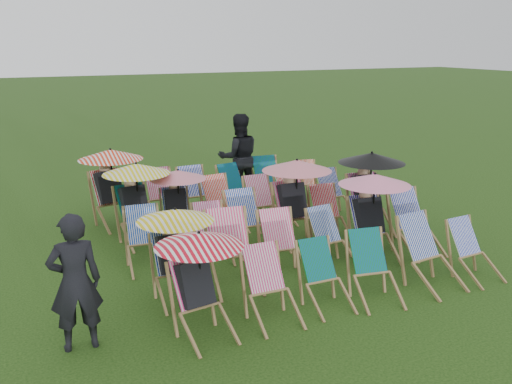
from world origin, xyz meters
name	(u,v)px	position (x,y,z in m)	size (l,w,h in m)	color
ground	(273,248)	(0.00, 0.00, 0.00)	(100.00, 100.00, 0.00)	#14330B
deckchair_0	(201,284)	(-2.06, -2.19, 0.65)	(1.03, 1.11, 1.22)	olive
deckchair_1	(272,287)	(-1.16, -2.22, 0.44)	(0.59, 0.82, 0.88)	olive
deckchair_2	(326,277)	(-0.36, -2.18, 0.41)	(0.55, 0.77, 0.83)	olive
deckchair_3	(375,269)	(0.32, -2.30, 0.44)	(0.71, 0.90, 0.88)	olive
deckchair_4	(432,254)	(1.31, -2.27, 0.48)	(0.73, 0.95, 0.97)	olive
deckchair_5	(476,251)	(2.08, -2.32, 0.41)	(0.60, 0.80, 0.83)	olive
deckchair_6	(176,253)	(-2.02, -1.12, 0.64)	(1.02, 1.06, 1.21)	olive
deckchair_7	(233,252)	(-1.17, -1.09, 0.51)	(0.79, 1.02, 1.02)	olive
deckchair_8	(284,246)	(-0.36, -1.05, 0.46)	(0.68, 0.89, 0.91)	olive
deckchair_9	(333,239)	(0.49, -1.04, 0.43)	(0.65, 0.84, 0.86)	olive
deckchair_10	(374,215)	(1.23, -1.03, 0.70)	(1.13, 1.19, 1.34)	olive
deckchair_11	(416,223)	(2.03, -1.12, 0.49)	(0.66, 0.91, 0.98)	olive
deckchair_12	(146,240)	(-2.10, 0.10, 0.45)	(0.67, 0.87, 0.89)	olive
deckchair_13	(212,234)	(-1.08, -0.03, 0.43)	(0.66, 0.85, 0.85)	olive
deckchair_14	(249,222)	(-0.38, 0.13, 0.47)	(0.64, 0.88, 0.94)	olive
deckchair_15	(296,200)	(0.52, 0.15, 0.74)	(1.18, 1.24, 1.40)	olive
deckchair_16	(330,214)	(1.12, 0.02, 0.44)	(0.67, 0.87, 0.89)	olive
deckchair_17	(370,191)	(1.99, 0.08, 0.75)	(1.19, 1.27, 1.41)	olive
deckchair_18	(138,202)	(-1.91, 1.28, 0.71)	(1.13, 1.22, 1.34)	olive
deckchair_19	(177,203)	(-1.22, 1.26, 0.62)	(0.99, 1.05, 1.17)	olive
deckchair_20	(224,205)	(-0.36, 1.24, 0.47)	(0.74, 0.95, 0.95)	olive
deckchair_21	(264,203)	(0.40, 1.14, 0.45)	(0.60, 0.83, 0.89)	olive
deckchair_22	(296,198)	(1.12, 1.24, 0.42)	(0.68, 0.86, 0.85)	olive
deckchair_23	(336,194)	(1.97, 1.14, 0.44)	(0.62, 0.83, 0.87)	olive
deckchair_24	(112,186)	(-2.09, 2.42, 0.74)	(1.18, 1.29, 1.40)	olive
deckchair_25	(163,195)	(-1.14, 2.39, 0.46)	(0.63, 0.87, 0.93)	olive
deckchair_26	(197,193)	(-0.50, 2.28, 0.46)	(0.63, 0.87, 0.93)	olive
deckchair_27	(237,188)	(0.39, 2.36, 0.44)	(0.70, 0.89, 0.88)	olive
deckchair_28	(270,182)	(1.14, 2.37, 0.48)	(0.74, 0.95, 0.96)	olive
deckchair_29	(309,182)	(2.05, 2.30, 0.41)	(0.68, 0.84, 0.82)	olive
person_left	(75,282)	(-3.39, -1.87, 0.79)	(0.58, 0.38, 1.58)	black
person_rear	(239,157)	(0.72, 2.99, 0.93)	(0.90, 0.70, 1.86)	black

